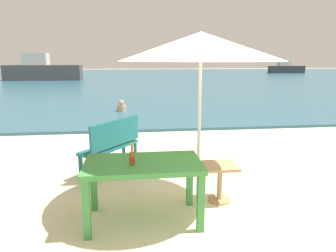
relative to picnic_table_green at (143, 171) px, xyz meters
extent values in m
plane|color=beige|center=(1.25, -0.31, -0.65)|extent=(120.00, 120.00, 0.00)
cube|color=#2D6075|center=(1.25, 29.69, -0.61)|extent=(120.00, 50.00, 0.08)
cube|color=#3D8C42|center=(0.00, 0.00, 0.08)|extent=(1.40, 0.80, 0.06)
cube|color=#3D8C42|center=(-0.64, -0.34, -0.30)|extent=(0.08, 0.08, 0.70)
cube|color=#3D8C42|center=(0.64, -0.34, -0.30)|extent=(0.08, 0.08, 0.70)
cube|color=#3D8C42|center=(-0.64, 0.34, -0.30)|extent=(0.08, 0.08, 0.70)
cube|color=#3D8C42|center=(0.64, 0.34, -0.30)|extent=(0.08, 0.08, 0.70)
cylinder|color=brown|center=(-0.13, -0.09, 0.19)|extent=(0.06, 0.06, 0.16)
cone|color=brown|center=(-0.13, -0.09, 0.27)|extent=(0.06, 0.06, 0.03)
cylinder|color=brown|center=(-0.13, -0.09, 0.32)|extent=(0.03, 0.03, 0.09)
cylinder|color=red|center=(-0.13, -0.09, 0.18)|extent=(0.07, 0.07, 0.05)
cylinder|color=gold|center=(-0.13, -0.09, 0.37)|extent=(0.03, 0.03, 0.01)
cylinder|color=silver|center=(0.77, 0.39, 0.50)|extent=(0.04, 0.04, 2.30)
cone|color=silver|center=(0.77, 0.39, 1.47)|extent=(2.10, 2.10, 0.36)
cube|color=tan|center=(1.08, 0.40, -0.13)|extent=(0.44, 0.44, 0.04)
cylinder|color=tan|center=(1.08, 0.40, -0.40)|extent=(0.07, 0.07, 0.50)
cylinder|color=tan|center=(1.08, 0.40, -0.64)|extent=(0.32, 0.32, 0.03)
cube|color=#196066|center=(-0.52, 1.76, -0.20)|extent=(1.03, 1.16, 0.05)
cube|color=#196066|center=(-0.40, 1.66, 0.08)|extent=(0.78, 0.96, 0.44)
cube|color=#196066|center=(-0.29, 2.28, -0.44)|extent=(0.06, 0.06, 0.42)
cube|color=#196066|center=(-0.97, 1.41, -0.44)|extent=(0.06, 0.06, 0.42)
cube|color=#196066|center=(-0.07, 2.10, -0.44)|extent=(0.06, 0.06, 0.42)
cube|color=#196066|center=(-0.76, 1.24, -0.44)|extent=(0.06, 0.06, 0.42)
cylinder|color=tan|center=(-0.49, 7.88, -0.47)|extent=(0.34, 0.34, 0.20)
sphere|color=tan|center=(-0.49, 7.88, -0.27)|extent=(0.21, 0.21, 0.21)
cube|color=#38383F|center=(20.83, 36.52, -0.09)|extent=(4.70, 1.28, 0.96)
cube|color=silver|center=(20.40, 36.52, 0.77)|extent=(1.50, 0.96, 0.75)
cube|color=#4C4C4C|center=(-7.90, 25.69, 0.10)|extent=(6.59, 1.80, 1.35)
cube|color=silver|center=(-8.50, 25.69, 1.30)|extent=(2.10, 1.35, 1.05)
camera|label=1|loc=(-0.12, -3.52, 1.32)|focal=32.89mm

